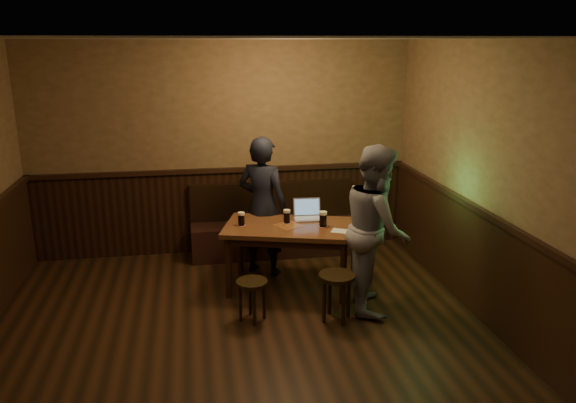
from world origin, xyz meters
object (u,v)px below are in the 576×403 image
Objects in this scene: pint_mid at (287,216)px; pint_left at (241,219)px; pub_table at (289,234)px; stool_right at (337,284)px; person_grey at (377,228)px; stool_left at (252,289)px; bench at (274,231)px; pint_right at (323,219)px; person_suit at (263,206)px; laptop at (308,213)px.

pint_left is at bearing 179.84° from pint_mid.
pub_table is 3.18× the size of stool_right.
stool_left is at bearing 106.55° from person_grey.
bench reaches higher than pint_right.
pint_left is 0.53m from person_suit.
person_suit is at bearing 77.34° from stool_left.
pub_table is at bearing 145.06° from person_suit.
pub_table is 0.96m from stool_right.
pint_right is (0.88, 0.60, 0.51)m from stool_left.
pint_right is 0.53× the size of laptop.
pint_left is 0.88× the size of pint_right.
bench is 13.70× the size of pint_mid.
pint_left is 0.81m from laptop.
stool_right is 0.29× the size of person_grey.
stool_right is at bearing -91.78° from pint_right.
person_suit is (-0.22, 0.44, 0.01)m from pint_mid.
pint_left is at bearing 91.64° from stool_left.
stool_right is (0.35, -0.85, -0.26)m from pub_table.
stool_right is 1.10m from pint_mid.
pint_right is 0.67m from person_grey.
person_suit is 1.55m from person_grey.
pint_left is 1.52m from person_grey.
pub_table is at bearing 66.32° from person_grey.
bench is 1.37× the size of pub_table.
stool_right is at bearing -80.04° from bench.
person_suit is (-0.60, 0.64, -0.00)m from pint_right.
person_grey reaches higher than pint_right.
stool_left is at bearing 170.48° from stool_right.
pint_right is (0.37, -1.25, 0.55)m from bench.
pint_mid reaches higher than stool_right.
bench reaches higher than pint_mid.
stool_left is at bearing -122.13° from pint_mid.
pint_right reaches higher than stool_right.
pint_mid is 1.08m from person_grey.
stool_right is 3.20× the size of pint_left.
pint_mid is at bearing 57.87° from stool_left.
pint_left reaches higher than stool_right.
laptop is 0.58m from person_suit.
pint_left is (-0.53, -1.05, 0.54)m from bench.
bench is 1.20m from pub_table.
stool_left is at bearing -108.90° from pub_table.
pint_mid is 0.31m from laptop.
stool_left is 1.30m from laptop.
stool_right is 1.16m from laptop.
person_suit is at bearing 116.72° from pint_mid.
stool_left is at bearing -105.21° from bench.
bench is at bearing -78.22° from person_suit.
stool_left is 1.30× the size of laptop.
person_suit is at bearing 55.18° from person_grey.
stool_right is (0.85, -0.14, 0.06)m from stool_left.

